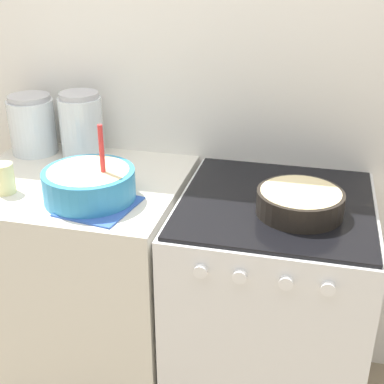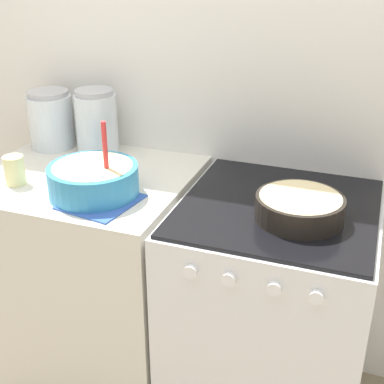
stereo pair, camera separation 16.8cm
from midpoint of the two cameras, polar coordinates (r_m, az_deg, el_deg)
name	(u,v)px [view 1 (the left image)]	position (r m, az deg, el deg)	size (l,w,h in m)	color
wall_back	(201,75)	(2.03, -1.44, 12.33)	(4.53, 0.05, 2.40)	white
countertop_cabinet	(84,284)	(2.17, -13.71, -9.55)	(0.77, 0.66, 0.89)	silver
stove	(268,311)	(1.98, 5.69, -12.62)	(0.64, 0.68, 0.89)	silver
mixing_bowl	(89,183)	(1.77, -13.60, 0.88)	(0.30, 0.30, 0.26)	#338CBF
baking_pan	(300,202)	(1.66, 8.62, -1.10)	(0.27, 0.27, 0.08)	black
storage_jar_left	(33,128)	(2.23, -18.73, 6.41)	(0.18, 0.18, 0.23)	silver
storage_jar_middle	(82,130)	(2.12, -13.93, 6.41)	(0.16, 0.16, 0.26)	silver
tin_can	(4,178)	(1.91, -21.86, 1.31)	(0.07, 0.07, 0.10)	beige
recipe_page	(99,206)	(1.74, -12.61, -1.58)	(0.24, 0.26, 0.01)	#3359B2
measuring_spoon	(95,202)	(1.74, -13.10, -1.11)	(0.12, 0.04, 0.04)	#333338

